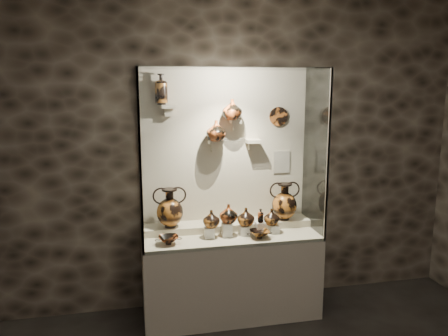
% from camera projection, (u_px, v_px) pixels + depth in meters
% --- Properties ---
extents(wall_back, '(5.00, 0.02, 3.20)m').
position_uv_depth(wall_back, '(224.00, 151.00, 4.38)').
color(wall_back, black).
rests_on(wall_back, ground).
extents(plinth, '(1.70, 0.60, 0.80)m').
position_uv_depth(plinth, '(231.00, 276.00, 4.30)').
color(plinth, '#BCAF97').
rests_on(plinth, floor).
extents(front_tier, '(1.68, 0.58, 0.03)m').
position_uv_depth(front_tier, '(231.00, 236.00, 4.22)').
color(front_tier, '#C2B596').
rests_on(front_tier, plinth).
extents(rear_tier, '(1.70, 0.25, 0.10)m').
position_uv_depth(rear_tier, '(227.00, 227.00, 4.38)').
color(rear_tier, '#C2B596').
rests_on(rear_tier, plinth).
extents(back_panel, '(1.70, 0.03, 1.60)m').
position_uv_depth(back_panel, '(224.00, 151.00, 4.38)').
color(back_panel, '#BCAF97').
rests_on(back_panel, plinth).
extents(glass_front, '(1.70, 0.01, 1.60)m').
position_uv_depth(glass_front, '(239.00, 161.00, 3.79)').
color(glass_front, white).
rests_on(glass_front, plinth).
extents(glass_left, '(0.01, 0.60, 1.60)m').
position_uv_depth(glass_left, '(139.00, 159.00, 3.90)').
color(glass_left, white).
rests_on(glass_left, plinth).
extents(glass_right, '(0.01, 0.60, 1.60)m').
position_uv_depth(glass_right, '(315.00, 153.00, 4.25)').
color(glass_right, white).
rests_on(glass_right, plinth).
extents(glass_top, '(1.70, 0.60, 0.01)m').
position_uv_depth(glass_top, '(231.00, 68.00, 3.93)').
color(glass_top, white).
rests_on(glass_top, back_panel).
extents(frame_post_left, '(0.02, 0.02, 1.60)m').
position_uv_depth(frame_post_left, '(140.00, 164.00, 3.62)').
color(frame_post_left, gray).
rests_on(frame_post_left, plinth).
extents(frame_post_right, '(0.02, 0.02, 1.60)m').
position_uv_depth(frame_post_right, '(328.00, 158.00, 3.97)').
color(frame_post_right, gray).
rests_on(frame_post_right, plinth).
extents(pedestal_a, '(0.09, 0.09, 0.10)m').
position_uv_depth(pedestal_a, '(209.00, 233.00, 4.11)').
color(pedestal_a, silver).
rests_on(pedestal_a, front_tier).
extents(pedestal_b, '(0.09, 0.09, 0.13)m').
position_uv_depth(pedestal_b, '(227.00, 230.00, 4.15)').
color(pedestal_b, silver).
rests_on(pedestal_b, front_tier).
extents(pedestal_c, '(0.09, 0.09, 0.09)m').
position_uv_depth(pedestal_c, '(244.00, 231.00, 4.19)').
color(pedestal_c, silver).
rests_on(pedestal_c, front_tier).
extents(pedestal_d, '(0.09, 0.09, 0.12)m').
position_uv_depth(pedestal_d, '(260.00, 228.00, 4.22)').
color(pedestal_d, silver).
rests_on(pedestal_d, front_tier).
extents(pedestal_e, '(0.09, 0.09, 0.08)m').
position_uv_depth(pedestal_e, '(274.00, 229.00, 4.25)').
color(pedestal_e, silver).
rests_on(pedestal_e, front_tier).
extents(bracket_ul, '(0.14, 0.12, 0.04)m').
position_uv_depth(bracket_ul, '(169.00, 107.00, 4.11)').
color(bracket_ul, '#BCAF97').
rests_on(bracket_ul, back_panel).
extents(bracket_ca, '(0.14, 0.12, 0.04)m').
position_uv_depth(bracket_ca, '(216.00, 142.00, 4.27)').
color(bracket_ca, '#BCAF97').
rests_on(bracket_ca, back_panel).
extents(bracket_cb, '(0.10, 0.12, 0.04)m').
position_uv_depth(bracket_cb, '(236.00, 121.00, 4.27)').
color(bracket_cb, '#BCAF97').
rests_on(bracket_cb, back_panel).
extents(bracket_cc, '(0.14, 0.12, 0.04)m').
position_uv_depth(bracket_cc, '(253.00, 141.00, 4.34)').
color(bracket_cc, '#BCAF97').
rests_on(bracket_cc, back_panel).
extents(amphora_left, '(0.32, 0.32, 0.38)m').
position_uv_depth(amphora_left, '(170.00, 208.00, 4.18)').
color(amphora_left, '#A25C1F').
rests_on(amphora_left, rear_tier).
extents(amphora_right, '(0.33, 0.33, 0.38)m').
position_uv_depth(amphora_right, '(284.00, 201.00, 4.42)').
color(amphora_right, '#A25C1F').
rests_on(amphora_right, rear_tier).
extents(jug_a, '(0.17, 0.17, 0.17)m').
position_uv_depth(jug_a, '(211.00, 219.00, 4.10)').
color(jug_a, '#A25C1F').
rests_on(jug_a, pedestal_a).
extents(jug_b, '(0.18, 0.18, 0.18)m').
position_uv_depth(jug_b, '(228.00, 214.00, 4.14)').
color(jug_b, '#A1461C').
rests_on(jug_b, pedestal_b).
extents(jug_c, '(0.20, 0.20, 0.18)m').
position_uv_depth(jug_c, '(246.00, 217.00, 4.18)').
color(jug_c, '#A25C1F').
rests_on(jug_c, pedestal_c).
extents(jug_e, '(0.17, 0.17, 0.16)m').
position_uv_depth(jug_e, '(272.00, 217.00, 4.24)').
color(jug_e, '#A25C1F').
rests_on(jug_e, pedestal_e).
extents(lekythos_small, '(0.08, 0.08, 0.15)m').
position_uv_depth(lekythos_small, '(261.00, 215.00, 4.18)').
color(lekythos_small, '#A1461C').
rests_on(lekythos_small, pedestal_d).
extents(kylix_left, '(0.23, 0.20, 0.09)m').
position_uv_depth(kylix_left, '(168.00, 239.00, 3.94)').
color(kylix_left, '#A1461C').
rests_on(kylix_left, front_tier).
extents(kylix_right, '(0.25, 0.21, 0.09)m').
position_uv_depth(kylix_right, '(259.00, 233.00, 4.10)').
color(kylix_right, '#A25C1F').
rests_on(kylix_right, front_tier).
extents(lekythos_tall, '(0.14, 0.14, 0.32)m').
position_uv_depth(lekythos_tall, '(161.00, 87.00, 4.05)').
color(lekythos_tall, '#A25C1F').
rests_on(lekythos_tall, bracket_ul).
extents(ovoid_vase_a, '(0.23, 0.23, 0.20)m').
position_uv_depth(ovoid_vase_a, '(216.00, 131.00, 4.20)').
color(ovoid_vase_a, '#A1461C').
rests_on(ovoid_vase_a, bracket_ca).
extents(ovoid_vase_b, '(0.25, 0.25, 0.20)m').
position_uv_depth(ovoid_vase_b, '(232.00, 110.00, 4.20)').
color(ovoid_vase_b, '#A1461C').
rests_on(ovoid_vase_b, bracket_cb).
extents(wall_plate, '(0.19, 0.02, 0.19)m').
position_uv_depth(wall_plate, '(279.00, 116.00, 4.40)').
color(wall_plate, '#9C501E').
rests_on(wall_plate, back_panel).
extents(info_placard, '(0.17, 0.01, 0.23)m').
position_uv_depth(info_placard, '(282.00, 162.00, 4.51)').
color(info_placard, beige).
rests_on(info_placard, back_panel).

